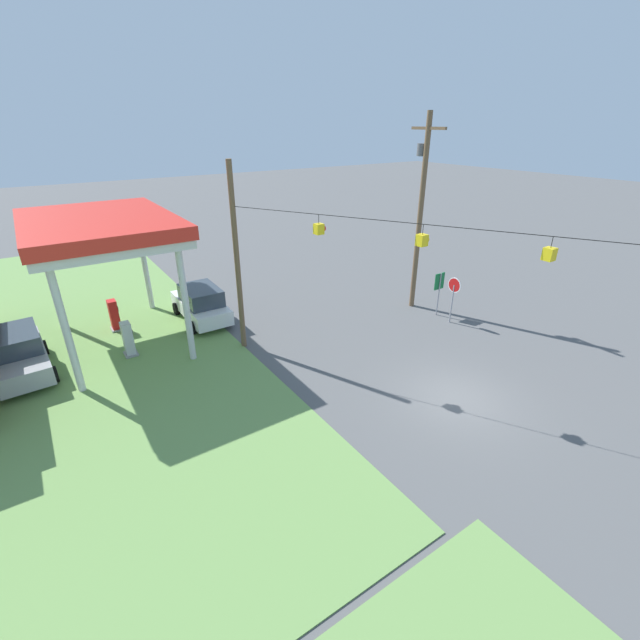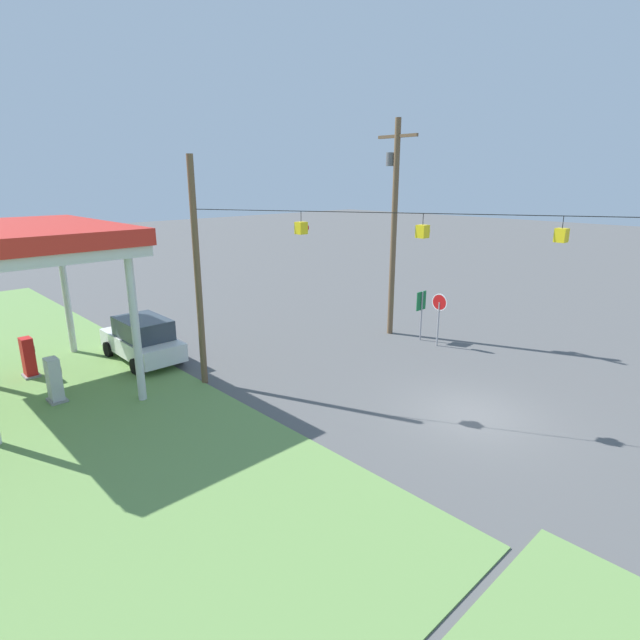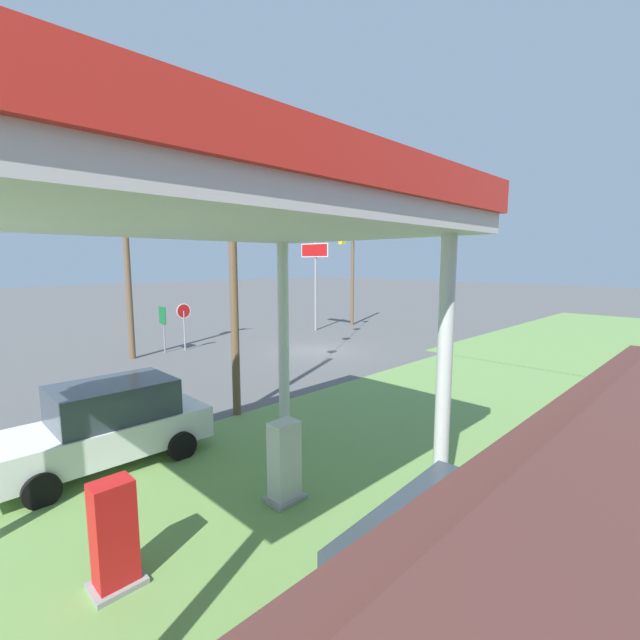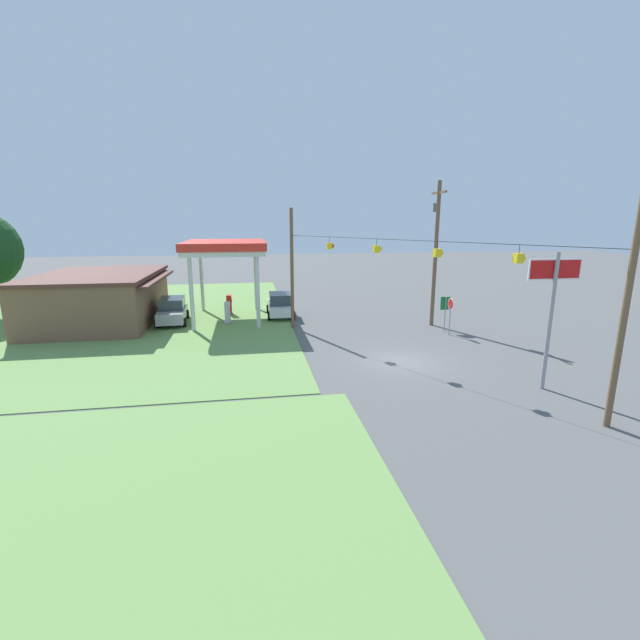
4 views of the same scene
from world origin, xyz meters
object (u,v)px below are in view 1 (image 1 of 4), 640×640
fuel_pump_near (128,340)px  fuel_pump_far (114,316)px  gas_station_canopy (99,229)px  car_at_pumps_front (201,303)px  car_at_pumps_rear (19,353)px  stop_sign_roadside (454,290)px  route_sign (439,286)px  utility_pole_main (420,205)px

fuel_pump_near → fuel_pump_far: bearing=0.0°
gas_station_canopy → car_at_pumps_front: 6.09m
car_at_pumps_front → car_at_pumps_rear: car_at_pumps_front is taller
stop_sign_roadside → route_sign: size_ratio=1.04×
car_at_pumps_rear → utility_pole_main: utility_pole_main is taller
gas_station_canopy → fuel_pump_far: bearing=-0.1°
fuel_pump_far → route_sign: 16.98m
gas_station_canopy → car_at_pumps_front: size_ratio=1.82×
gas_station_canopy → fuel_pump_far: (1.58, -0.00, -4.72)m
utility_pole_main → car_at_pumps_front: bearing=66.0°
utility_pole_main → route_sign: bearing=-174.1°
car_at_pumps_rear → route_sign: bearing=70.5°
fuel_pump_near → stop_sign_roadside: 16.00m
gas_station_canopy → fuel_pump_far: 4.97m
gas_station_canopy → car_at_pumps_front: (0.28, -4.08, -4.52)m
fuel_pump_far → route_sign: bearing=-117.5°
gas_station_canopy → fuel_pump_far: size_ratio=5.17×
car_at_pumps_rear → utility_pole_main: 19.90m
car_at_pumps_rear → stop_sign_roadside: (-6.65, -18.97, 0.85)m
car_at_pumps_rear → route_sign: size_ratio=1.98×
stop_sign_roadside → utility_pole_main: 4.81m
route_sign → fuel_pump_near: bearing=72.7°
gas_station_canopy → route_sign: 16.72m
gas_station_canopy → car_at_pumps_front: gas_station_canopy is taller
fuel_pump_near → car_at_pumps_front: bearing=-65.5°
fuel_pump_far → stop_sign_roadside: 17.39m
fuel_pump_far → car_at_pumps_front: car_at_pumps_front is taller
fuel_pump_far → car_at_pumps_front: size_ratio=0.35×
fuel_pump_near → car_at_pumps_rear: 4.18m
fuel_pump_near → route_sign: (-4.68, -15.04, 0.94)m
car_at_pumps_front → utility_pole_main: (-4.81, -10.78, 4.74)m
stop_sign_roadside → car_at_pumps_front: bearing=-125.2°
fuel_pump_near → utility_pole_main: bearing=-101.2°
car_at_pumps_front → car_at_pumps_rear: (-0.97, 8.16, -0.01)m
car_at_pumps_rear → stop_sign_roadside: 20.12m
fuel_pump_near → stop_sign_roadside: bearing=-111.2°
car_at_pumps_front → utility_pole_main: utility_pole_main is taller
gas_station_canopy → car_at_pumps_front: bearing=-86.1°
gas_station_canopy → route_sign: size_ratio=3.50×
fuel_pump_far → gas_station_canopy: bearing=179.9°
gas_station_canopy → car_at_pumps_rear: bearing=99.6°
gas_station_canopy → utility_pole_main: (-4.53, -14.86, 0.22)m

